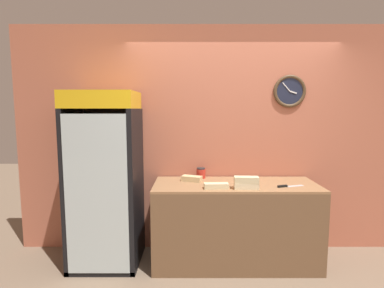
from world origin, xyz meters
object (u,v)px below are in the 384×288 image
beverage_cooler (105,171)px  condiment_jar (200,173)px  sandwich_stack_bottom (245,186)px  sandwich_stack_middle (245,180)px  sandwich_flat_left (215,186)px  chefs_knife (286,186)px  sandwich_flat_right (191,179)px

beverage_cooler → condiment_jar: beverage_cooler is taller
sandwich_stack_bottom → sandwich_stack_middle: size_ratio=0.99×
sandwich_flat_left → condiment_jar: condiment_jar is taller
sandwich_stack_middle → sandwich_flat_left: (-0.31, 0.01, -0.07)m
chefs_knife → sandwich_flat_left: bearing=-174.8°
beverage_cooler → sandwich_stack_middle: beverage_cooler is taller
sandwich_stack_bottom → sandwich_flat_right: sandwich_stack_bottom is taller
condiment_jar → sandwich_stack_bottom: bearing=-47.3°
sandwich_flat_right → sandwich_stack_middle: bearing=-30.7°
chefs_knife → sandwich_stack_bottom: bearing=-169.5°
condiment_jar → sandwich_flat_left: bearing=-73.2°
sandwich_stack_bottom → sandwich_flat_left: (-0.31, 0.01, -0.00)m
sandwich_flat_left → sandwich_flat_right: (-0.25, 0.32, 0.00)m
beverage_cooler → sandwich_stack_bottom: size_ratio=7.60×
beverage_cooler → sandwich_flat_left: (1.20, -0.26, -0.11)m
condiment_jar → beverage_cooler: bearing=-168.6°
beverage_cooler → sandwich_flat_right: bearing=3.4°
sandwich_stack_middle → sandwich_flat_right: size_ratio=1.02×
sandwich_stack_middle → sandwich_flat_right: 0.66m
chefs_knife → condiment_jar: size_ratio=2.46×
beverage_cooler → chefs_knife: (1.96, -0.19, -0.13)m
condiment_jar → sandwich_flat_right: bearing=-125.2°
beverage_cooler → chefs_knife: beverage_cooler is taller
beverage_cooler → chefs_knife: 1.97m
beverage_cooler → sandwich_flat_right: size_ratio=7.69×
sandwich_stack_middle → sandwich_flat_right: (-0.56, 0.33, -0.07)m
sandwich_stack_middle → condiment_jar: size_ratio=2.06×
sandwich_stack_bottom → sandwich_stack_middle: bearing=0.0°
beverage_cooler → sandwich_stack_middle: bearing=-10.3°
sandwich_flat_right → chefs_knife: sandwich_flat_right is taller
sandwich_stack_middle → condiment_jar: (-0.45, 0.49, -0.04)m
condiment_jar → chefs_knife: bearing=-24.4°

